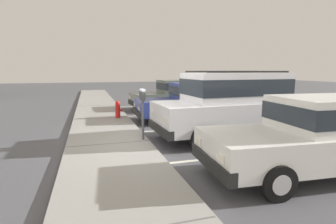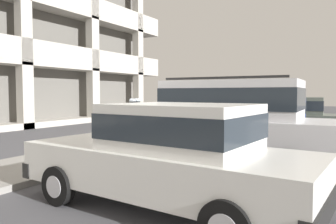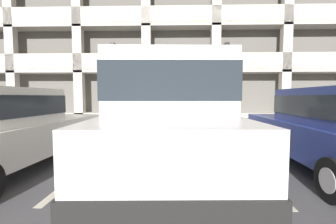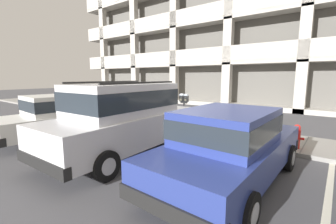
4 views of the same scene
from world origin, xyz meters
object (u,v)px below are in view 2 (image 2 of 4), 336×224
at_px(silver_suv, 230,120).
at_px(dark_hatchback, 261,121).
at_px(red_sedan, 170,153).
at_px(fire_hydrant, 186,126).
at_px(blue_coupe, 290,116).
at_px(parking_meter_near, 135,112).

bearing_deg(silver_suv, dark_hatchback, -0.46).
relative_size(red_sedan, fire_hydrant, 6.56).
distance_m(silver_suv, dark_hatchback, 3.04).
xyz_separation_m(blue_coupe, parking_meter_near, (-6.05, 2.98, 0.37)).
bearing_deg(silver_suv, parking_meter_near, 85.10).
bearing_deg(dark_hatchback, silver_suv, -177.22).
height_order(blue_coupe, fire_hydrant, blue_coupe).
distance_m(dark_hatchback, blue_coupe, 3.16).
xyz_separation_m(silver_suv, dark_hatchback, (3.03, 0.09, -0.27)).
relative_size(silver_suv, dark_hatchback, 1.07).
distance_m(silver_suv, parking_meter_near, 2.77).
distance_m(dark_hatchback, parking_meter_near, 3.96).
bearing_deg(blue_coupe, parking_meter_near, 149.64).
bearing_deg(parking_meter_near, silver_suv, -92.80).
bearing_deg(blue_coupe, dark_hatchback, 170.34).
bearing_deg(dark_hatchback, fire_hydrant, 76.40).
bearing_deg(fire_hydrant, parking_meter_near, -175.38).
bearing_deg(fire_hydrant, red_sedan, -154.84).
bearing_deg(silver_suv, blue_coupe, -4.14).
bearing_deg(parking_meter_near, fire_hydrant, 4.62).
xyz_separation_m(red_sedan, dark_hatchback, (6.03, 0.23, 0.00)).
height_order(red_sedan, dark_hatchback, same).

